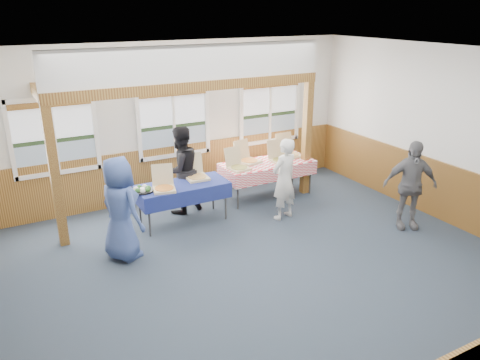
# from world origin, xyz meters

# --- Properties ---
(floor) EXTENTS (8.00, 8.00, 0.00)m
(floor) POSITION_xyz_m (0.00, 0.00, 0.00)
(floor) COLOR #252F3C
(floor) RESTS_ON ground
(ceiling) EXTENTS (8.00, 8.00, 0.00)m
(ceiling) POSITION_xyz_m (0.00, 0.00, 3.20)
(ceiling) COLOR white
(ceiling) RESTS_ON wall_back
(wall_back) EXTENTS (8.00, 0.00, 8.00)m
(wall_back) POSITION_xyz_m (0.00, 3.50, 1.60)
(wall_back) COLOR silver
(wall_back) RESTS_ON floor
(wall_right) EXTENTS (0.00, 8.00, 8.00)m
(wall_right) POSITION_xyz_m (4.00, 0.00, 1.60)
(wall_right) COLOR silver
(wall_right) RESTS_ON floor
(wainscot_back) EXTENTS (7.98, 0.05, 1.10)m
(wainscot_back) POSITION_xyz_m (0.00, 3.48, 0.55)
(wainscot_back) COLOR brown
(wainscot_back) RESTS_ON floor
(wainscot_right) EXTENTS (0.05, 6.98, 1.10)m
(wainscot_right) POSITION_xyz_m (3.98, 0.00, 0.55)
(wainscot_right) COLOR brown
(wainscot_right) RESTS_ON floor
(window_left) EXTENTS (1.56, 0.10, 1.46)m
(window_left) POSITION_xyz_m (-2.30, 3.46, 1.68)
(window_left) COLOR white
(window_left) RESTS_ON wall_back
(window_mid) EXTENTS (1.56, 0.10, 1.46)m
(window_mid) POSITION_xyz_m (0.00, 3.46, 1.68)
(window_mid) COLOR white
(window_mid) RESTS_ON wall_back
(window_right) EXTENTS (1.56, 0.10, 1.46)m
(window_right) POSITION_xyz_m (2.30, 3.46, 1.68)
(window_right) COLOR white
(window_right) RESTS_ON wall_back
(post_left) EXTENTS (0.15, 0.15, 2.40)m
(post_left) POSITION_xyz_m (-2.50, 2.30, 1.20)
(post_left) COLOR brown
(post_left) RESTS_ON floor
(post_right) EXTENTS (0.15, 0.15, 2.40)m
(post_right) POSITION_xyz_m (2.50, 2.30, 1.20)
(post_right) COLOR brown
(post_right) RESTS_ON floor
(cross_beam) EXTENTS (5.15, 0.18, 0.18)m
(cross_beam) POSITION_xyz_m (0.00, 2.30, 2.49)
(cross_beam) COLOR brown
(cross_beam) RESTS_ON post_left
(table_left) EXTENTS (1.76, 0.99, 0.76)m
(table_left) POSITION_xyz_m (-0.38, 2.15, 0.69)
(table_left) COLOR #313131
(table_left) RESTS_ON floor
(table_right) EXTENTS (2.11, 1.43, 0.76)m
(table_right) POSITION_xyz_m (1.68, 2.51, 0.70)
(table_right) COLOR #313131
(table_right) RESTS_ON floor
(pizza_box_a) EXTENTS (0.48, 0.54, 0.41)m
(pizza_box_a) POSITION_xyz_m (-0.77, 2.04, 0.82)
(pizza_box_a) COLOR #CCB788
(pizza_box_a) RESTS_ON table_left
(pizza_box_b) EXTENTS (0.42, 0.50, 0.43)m
(pizza_box_b) POSITION_xyz_m (-0.02, 2.31, 0.82)
(pizza_box_b) COLOR #CCB788
(pizza_box_b) RESTS_ON table_left
(pizza_box_c) EXTENTS (0.42, 0.49, 0.41)m
(pizza_box_c) POSITION_xyz_m (0.92, 2.41, 0.82)
(pizza_box_c) COLOR #CCB788
(pizza_box_c) RESTS_ON table_right
(pizza_box_d) EXTENTS (0.50, 0.57, 0.43)m
(pizza_box_d) POSITION_xyz_m (1.32, 2.70, 0.82)
(pizza_box_d) COLOR #CCB788
(pizza_box_d) RESTS_ON table_right
(pizza_box_e) EXTENTS (0.40, 0.48, 0.42)m
(pizza_box_e) POSITION_xyz_m (1.93, 2.43, 0.82)
(pizza_box_e) COLOR #CCB788
(pizza_box_e) RESTS_ON table_right
(pizza_box_f) EXTENTS (0.45, 0.54, 0.46)m
(pizza_box_f) POSITION_xyz_m (2.32, 2.65, 0.83)
(pizza_box_f) COLOR #CCB788
(pizza_box_f) RESTS_ON table_right
(veggie_tray) EXTENTS (0.40, 0.40, 0.09)m
(veggie_tray) POSITION_xyz_m (-1.13, 2.15, 0.79)
(veggie_tray) COLOR black
(veggie_tray) RESTS_ON table_left
(drink_glass) EXTENTS (0.07, 0.07, 0.15)m
(drink_glass) POSITION_xyz_m (2.53, 2.26, 0.83)
(drink_glass) COLOR brown
(drink_glass) RESTS_ON table_right
(woman_white) EXTENTS (0.65, 0.50, 1.57)m
(woman_white) POSITION_xyz_m (1.37, 1.41, 0.78)
(woman_white) COLOR silver
(woman_white) RESTS_ON floor
(woman_black) EXTENTS (0.96, 0.82, 1.72)m
(woman_black) POSITION_xyz_m (-0.22, 2.62, 0.86)
(woman_black) COLOR black
(woman_black) RESTS_ON floor
(man_blue) EXTENTS (0.82, 0.97, 1.69)m
(man_blue) POSITION_xyz_m (-1.72, 1.37, 0.85)
(man_blue) COLOR #394F8E
(man_blue) RESTS_ON floor
(person_grey) EXTENTS (1.03, 0.80, 1.64)m
(person_grey) POSITION_xyz_m (3.12, 0.01, 0.82)
(person_grey) COLOR slate
(person_grey) RESTS_ON floor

